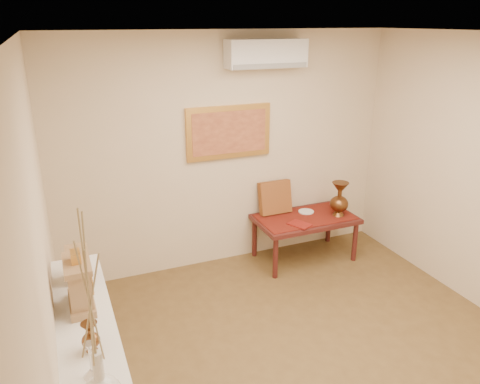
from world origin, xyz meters
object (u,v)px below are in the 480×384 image
low_table (305,222)px  brass_urn_tall (340,196)px  white_vase (93,331)px  wooden_chest (78,264)px  mantel_clock (80,283)px

low_table → brass_urn_tall: bearing=-16.0°
white_vase → low_table: (2.66, 2.71, -1.05)m
brass_urn_tall → wooden_chest: bearing=-159.9°
mantel_clock → low_table: bearing=31.0°
mantel_clock → wooden_chest: size_ratio=1.68×
low_table → white_vase: bearing=-134.5°
white_vase → wooden_chest: (0.00, 1.48, -0.43)m
low_table → mantel_clock: bearing=-149.0°
wooden_chest → white_vase: bearing=-90.2°
brass_urn_tall → wooden_chest: (-3.05, -1.11, 0.29)m
white_vase → brass_urn_tall: 4.07m
brass_urn_tall → low_table: bearing=164.0°
wooden_chest → low_table: 2.99m
brass_urn_tall → low_table: (-0.39, 0.11, -0.33)m
brass_urn_tall → mantel_clock: 3.42m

